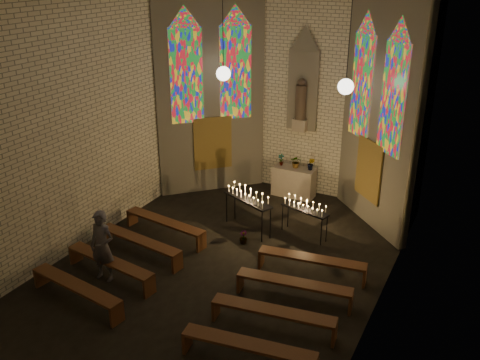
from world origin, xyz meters
name	(u,v)px	position (x,y,z in m)	size (l,w,h in m)	color
floor	(214,274)	(0.00, 0.00, 0.00)	(12.00, 12.00, 0.00)	black
room	(271,102)	(0.00, 3.37, 3.72)	(8.22, 12.43, 7.00)	#EDE5C6
altar	(294,182)	(0.00, 5.45, 0.50)	(1.40, 0.60, 1.00)	#B2A591
flower_vase_left	(281,160)	(-0.49, 5.47, 1.20)	(0.21, 0.14, 0.40)	#4C723F
flower_vase_center	(296,162)	(0.04, 5.50, 1.21)	(0.38, 0.33, 0.42)	#4C723F
flower_vase_right	(311,164)	(0.55, 5.52, 1.22)	(0.24, 0.19, 0.43)	#4C723F
aisle_flower_pot	(243,237)	(-0.04, 1.77, 0.19)	(0.22, 0.22, 0.39)	#4C723F
votive_stand_left	(248,197)	(-0.29, 2.54, 1.08)	(1.73, 1.05, 1.25)	black
votive_stand_right	(305,207)	(1.31, 2.96, 0.91)	(1.49, 0.70, 1.06)	black
pew_left_0	(165,223)	(-2.22, 1.10, 0.42)	(2.75, 0.75, 0.52)	#4E2B16
pew_right_0	(312,261)	(2.22, 1.10, 0.42)	(2.75, 0.75, 0.52)	#4E2B16
pew_left_1	(139,242)	(-2.22, -0.10, 0.42)	(2.75, 0.75, 0.52)	#4E2B16
pew_right_1	(294,285)	(2.22, -0.10, 0.42)	(2.75, 0.75, 0.52)	#4E2B16
pew_left_2	(110,263)	(-2.22, -1.30, 0.42)	(2.75, 0.75, 0.52)	#4E2B16
pew_right_2	(273,313)	(2.22, -1.30, 0.42)	(2.75, 0.75, 0.52)	#4E2B16
pew_left_3	(76,288)	(-2.22, -2.50, 0.42)	(2.75, 0.75, 0.52)	#4E2B16
pew_right_3	(249,347)	(2.22, -2.50, 0.42)	(2.75, 0.75, 0.52)	#4E2B16
visitor	(102,246)	(-2.33, -1.38, 0.92)	(0.67, 0.44, 1.85)	#51505B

